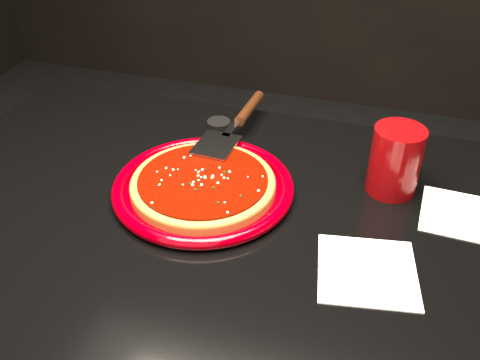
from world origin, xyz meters
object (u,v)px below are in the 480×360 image
at_px(pizza_server, 235,124).
at_px(plate, 203,187).
at_px(table, 227,358).
at_px(cup, 395,160).
at_px(ramekin, 219,129).

bearing_deg(pizza_server, plate, -86.99).
bearing_deg(table, plate, 133.37).
height_order(plate, cup, cup).
height_order(plate, ramekin, ramekin).
relative_size(cup, ramekin, 2.57).
distance_m(table, cup, 0.54).
relative_size(table, ramekin, 24.64).
height_order(plate, pizza_server, pizza_server).
bearing_deg(ramekin, plate, -79.22).
bearing_deg(plate, ramekin, 100.78).
height_order(table, plate, plate).
bearing_deg(table, ramekin, 110.52).
bearing_deg(table, cup, 33.41).
distance_m(plate, cup, 0.34).
relative_size(pizza_server, ramekin, 6.55).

